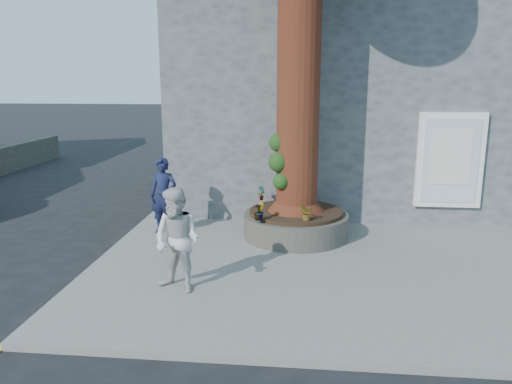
# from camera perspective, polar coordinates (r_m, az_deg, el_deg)

# --- Properties ---
(ground) EXTENTS (120.00, 120.00, 0.00)m
(ground) POSITION_cam_1_polar(r_m,az_deg,el_deg) (9.39, -0.71, -9.37)
(ground) COLOR black
(ground) RESTS_ON ground
(pavement) EXTENTS (9.00, 8.00, 0.12)m
(pavement) POSITION_cam_1_polar(r_m,az_deg,el_deg) (10.26, 8.35, -7.17)
(pavement) COLOR slate
(pavement) RESTS_ON ground
(yellow_line) EXTENTS (0.10, 30.00, 0.01)m
(yellow_line) POSITION_cam_1_polar(r_m,az_deg,el_deg) (11.03, -16.14, -6.42)
(yellow_line) COLOR yellow
(yellow_line) RESTS_ON ground
(stone_shop) EXTENTS (10.30, 8.30, 6.30)m
(stone_shop) POSITION_cam_1_polar(r_m,az_deg,el_deg) (15.91, 11.47, 11.21)
(stone_shop) COLOR #4D5053
(stone_shop) RESTS_ON ground
(planter) EXTENTS (2.30, 2.30, 0.60)m
(planter) POSITION_cam_1_polar(r_m,az_deg,el_deg) (11.09, 4.58, -3.62)
(planter) COLOR black
(planter) RESTS_ON pavement
(man) EXTENTS (0.66, 0.47, 1.72)m
(man) POSITION_cam_1_polar(r_m,az_deg,el_deg) (11.36, -10.52, -0.44)
(man) COLOR #131936
(man) RESTS_ON pavement
(woman) EXTENTS (1.02, 0.92, 1.73)m
(woman) POSITION_cam_1_polar(r_m,az_deg,el_deg) (8.23, -8.99, -5.50)
(woman) COLOR beige
(woman) RESTS_ON pavement
(shopping_bag) EXTENTS (0.20, 0.13, 0.28)m
(shopping_bag) POSITION_cam_1_polar(r_m,az_deg,el_deg) (11.32, -9.24, -4.22)
(shopping_bag) COLOR white
(shopping_bag) RESTS_ON pavement
(plant_a) EXTENTS (0.22, 0.20, 0.35)m
(plant_a) POSITION_cam_1_polar(r_m,az_deg,el_deg) (11.83, 0.60, -0.09)
(plant_a) COLOR gray
(plant_a) RESTS_ON planter
(plant_b) EXTENTS (0.24, 0.25, 0.37)m
(plant_b) POSITION_cam_1_polar(r_m,az_deg,el_deg) (10.18, 0.40, -2.21)
(plant_b) COLOR gray
(plant_b) RESTS_ON planter
(plant_c) EXTENTS (0.24, 0.24, 0.34)m
(plant_c) POSITION_cam_1_polar(r_m,az_deg,el_deg) (10.18, 0.30, -2.28)
(plant_c) COLOR gray
(plant_c) RESTS_ON planter
(plant_d) EXTENTS (0.35, 0.37, 0.33)m
(plant_d) POSITION_cam_1_polar(r_m,az_deg,el_deg) (10.19, 5.85, -2.37)
(plant_d) COLOR gray
(plant_d) RESTS_ON planter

